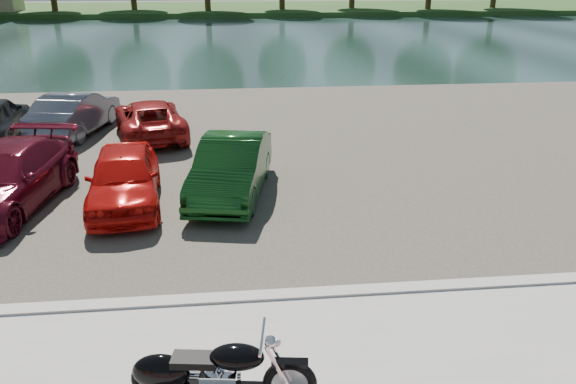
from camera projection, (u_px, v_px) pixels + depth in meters
name	position (u px, v px, depth m)	size (l,w,h in m)	color
ground	(302.00, 380.00, 7.64)	(200.00, 200.00, 0.00)	#595447
kerb	(287.00, 297.00, 9.47)	(60.00, 0.30, 0.14)	#A8A59E
parking_lot	(258.00, 145.00, 17.80)	(60.00, 18.00, 0.04)	#3D3931
river	(238.00, 39.00, 44.60)	(120.00, 40.00, 0.00)	#1B312C
far_bank	(233.00, 9.00, 74.05)	(120.00, 24.00, 0.60)	#224117
motorcycle	(206.00, 373.00, 6.94)	(2.32, 0.77, 1.05)	black
car_3	(4.00, 178.00, 12.84)	(1.99, 4.90, 1.42)	#540C1B
car_4	(124.00, 177.00, 13.01)	(1.60, 3.97, 1.35)	red
car_5	(231.00, 167.00, 13.59)	(1.48, 4.25, 1.40)	#113F15
car_9	(76.00, 112.00, 18.78)	(1.49, 4.26, 1.40)	slate
car_10	(150.00, 119.00, 18.36)	(2.04, 4.41, 1.23)	#A61E1B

